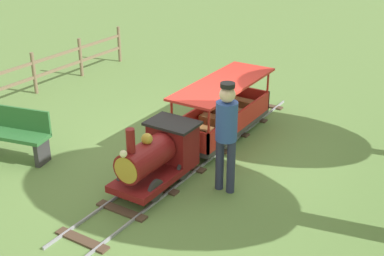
{
  "coord_description": "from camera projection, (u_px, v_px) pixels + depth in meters",
  "views": [
    {
      "loc": [
        -3.83,
        6.28,
        3.79
      ],
      "look_at": [
        0.0,
        0.16,
        0.55
      ],
      "focal_mm": 47.33,
      "sensor_mm": 36.0,
      "label": 1
    }
  ],
  "objects": [
    {
      "name": "passenger_car",
      "position": [
        223.0,
        114.0,
        8.74
      ],
      "size": [
        0.84,
        2.35,
        0.97
      ],
      "color": "#3F3F3F",
      "rests_on": "ground_plane"
    },
    {
      "name": "track",
      "position": [
        196.0,
        156.0,
        8.21
      ],
      "size": [
        0.78,
        6.05,
        0.04
      ],
      "color": "gray",
      "rests_on": "ground_plane"
    },
    {
      "name": "locomotive",
      "position": [
        158.0,
        154.0,
        7.23
      ],
      "size": [
        0.74,
        1.45,
        1.07
      ],
      "color": "maroon",
      "rests_on": "ground_plane"
    },
    {
      "name": "ground_plane",
      "position": [
        197.0,
        155.0,
        8.26
      ],
      "size": [
        60.0,
        60.0,
        0.0
      ],
      "primitive_type": "plane",
      "color": "#608442"
    },
    {
      "name": "park_bench",
      "position": [
        12.0,
        133.0,
        8.05
      ],
      "size": [
        1.36,
        0.68,
        0.82
      ],
      "color": "#2D6B33",
      "rests_on": "ground_plane"
    },
    {
      "name": "conductor_person",
      "position": [
        226.0,
        129.0,
        6.88
      ],
      "size": [
        0.3,
        0.3,
        1.62
      ],
      "color": "#282D47",
      "rests_on": "ground_plane"
    },
    {
      "name": "fence_section",
      "position": [
        7.0,
        81.0,
        10.19
      ],
      "size": [
        0.08,
        7.13,
        0.9
      ],
      "color": "#756047",
      "rests_on": "ground_plane"
    }
  ]
}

